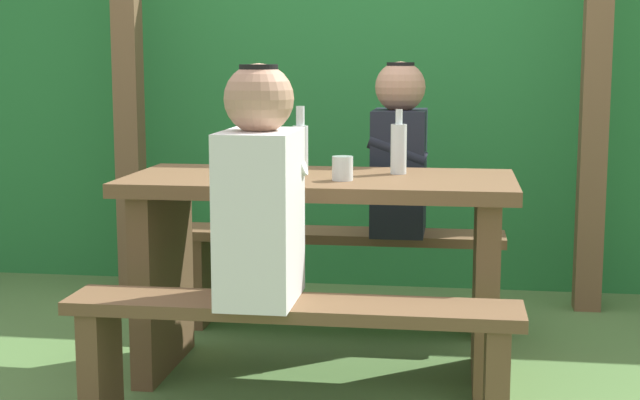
# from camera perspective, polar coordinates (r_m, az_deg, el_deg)

# --- Properties ---
(ground_plane) EXTENTS (12.00, 12.00, 0.00)m
(ground_plane) POSITION_cam_1_polar(r_m,az_deg,el_deg) (3.59, 0.00, -10.47)
(ground_plane) COLOR #4E733A
(hedge_backdrop) EXTENTS (6.40, 0.82, 1.95)m
(hedge_backdrop) POSITION_cam_1_polar(r_m,az_deg,el_deg) (5.22, 2.91, 6.43)
(hedge_backdrop) COLOR #267534
(hedge_backdrop) RESTS_ON ground_plane
(pergola_post_left) EXTENTS (0.12, 0.12, 2.14)m
(pergola_post_left) POSITION_cam_1_polar(r_m,az_deg,el_deg) (4.74, -11.49, 7.20)
(pergola_post_left) COLOR brown
(pergola_post_left) RESTS_ON ground_plane
(pergola_post_right) EXTENTS (0.12, 0.12, 2.14)m
(pergola_post_right) POSITION_cam_1_polar(r_m,az_deg,el_deg) (4.51, 16.28, 6.97)
(pergola_post_right) COLOR brown
(pergola_post_right) RESTS_ON ground_plane
(picnic_table) EXTENTS (1.40, 0.64, 0.75)m
(picnic_table) POSITION_cam_1_polar(r_m,az_deg,el_deg) (3.46, 0.00, -2.50)
(picnic_table) COLOR brown
(picnic_table) RESTS_ON ground_plane
(bench_near) EXTENTS (1.40, 0.24, 0.44)m
(bench_near) POSITION_cam_1_polar(r_m,az_deg,el_deg) (2.93, -1.69, -8.45)
(bench_near) COLOR brown
(bench_near) RESTS_ON ground_plane
(bench_far) EXTENTS (1.40, 0.24, 0.44)m
(bench_far) POSITION_cam_1_polar(r_m,az_deg,el_deg) (4.08, 1.21, -3.57)
(bench_far) COLOR brown
(bench_far) RESTS_ON ground_plane
(person_white_shirt) EXTENTS (0.25, 0.35, 0.72)m
(person_white_shirt) POSITION_cam_1_polar(r_m,az_deg,el_deg) (2.86, -3.63, 0.43)
(person_white_shirt) COLOR white
(person_white_shirt) RESTS_ON bench_near
(person_black_coat) EXTENTS (0.25, 0.35, 0.72)m
(person_black_coat) POSITION_cam_1_polar(r_m,az_deg,el_deg) (3.98, 4.80, 2.73)
(person_black_coat) COLOR black
(person_black_coat) RESTS_ON bench_far
(drinking_glass) EXTENTS (0.07, 0.07, 0.08)m
(drinking_glass) POSITION_cam_1_polar(r_m,az_deg,el_deg) (3.30, 1.37, 1.92)
(drinking_glass) COLOR silver
(drinking_glass) RESTS_ON picnic_table
(bottle_left) EXTENTS (0.06, 0.06, 0.24)m
(bottle_left) POSITION_cam_1_polar(r_m,az_deg,el_deg) (3.50, 4.76, 3.18)
(bottle_left) COLOR silver
(bottle_left) RESTS_ON picnic_table
(bottle_right) EXTENTS (0.06, 0.06, 0.25)m
(bottle_right) POSITION_cam_1_polar(r_m,az_deg,el_deg) (3.48, -1.19, 3.26)
(bottle_right) COLOR silver
(bottle_right) RESTS_ON picnic_table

